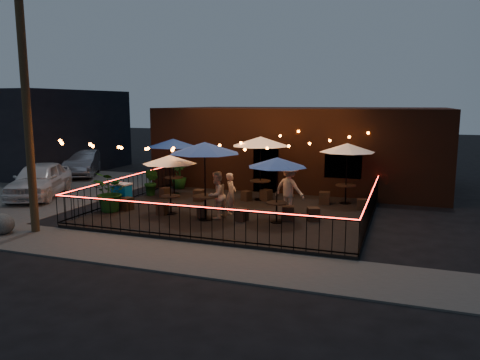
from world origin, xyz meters
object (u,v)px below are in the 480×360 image
(utility_pole, at_px, (27,111))
(cafe_table_3, at_px, (261,142))
(cafe_table_1, at_px, (173,144))
(cafe_table_4, at_px, (277,163))
(cafe_table_5, at_px, (347,149))
(boulder, at_px, (1,224))
(cooler, at_px, (122,195))
(cafe_table_2, at_px, (205,149))
(cafe_table_0, at_px, (170,160))

(utility_pole, relative_size, cafe_table_3, 2.95)
(cafe_table_1, bearing_deg, utility_pole, -103.24)
(cafe_table_4, xyz_separation_m, cafe_table_5, (1.86, 3.97, 0.20))
(boulder, bearing_deg, cafe_table_1, 71.51)
(cafe_table_5, bearing_deg, boulder, -141.62)
(cafe_table_4, xyz_separation_m, boulder, (-8.21, -4.00, -1.88))
(utility_pole, xyz_separation_m, cooler, (0.90, 3.69, -3.36))
(cafe_table_2, bearing_deg, cafe_table_0, 166.33)
(utility_pole, relative_size, cooler, 8.31)
(utility_pole, xyz_separation_m, cafe_table_2, (4.86, 2.95, -1.32))
(boulder, bearing_deg, cafe_table_3, 48.75)
(cooler, bearing_deg, cafe_table_2, -6.66)
(cafe_table_2, bearing_deg, utility_pole, -148.68)
(cafe_table_0, xyz_separation_m, cafe_table_3, (2.40, 3.55, 0.46))
(cafe_table_1, relative_size, cafe_table_5, 1.02)
(cafe_table_0, xyz_separation_m, cafe_table_5, (5.93, 4.06, 0.26))
(cafe_table_5, distance_m, boulder, 13.01)
(cafe_table_3, bearing_deg, cafe_table_0, -124.11)
(cafe_table_2, height_order, cooler, cafe_table_2)
(cafe_table_0, xyz_separation_m, cooler, (-2.37, 0.35, -1.53))
(cafe_table_3, relative_size, boulder, 3.02)
(cafe_table_1, bearing_deg, cafe_table_2, -49.75)
(utility_pole, relative_size, cafe_table_2, 2.89)
(utility_pole, height_order, cafe_table_1, utility_pole)
(cafe_table_0, relative_size, cafe_table_3, 0.97)
(cafe_table_0, distance_m, cafe_table_1, 3.85)
(cafe_table_1, bearing_deg, boulder, -108.49)
(utility_pole, distance_m, cafe_table_4, 8.29)
(utility_pole, height_order, cafe_table_0, utility_pole)
(cafe_table_5, xyz_separation_m, boulder, (-10.07, -7.97, -2.08))
(cafe_table_0, height_order, cooler, cafe_table_0)
(utility_pole, distance_m, cafe_table_3, 9.03)
(cafe_table_2, xyz_separation_m, cafe_table_5, (4.34, 4.45, -0.25))
(cafe_table_1, height_order, cafe_table_2, cafe_table_2)
(cafe_table_4, height_order, cafe_table_5, cafe_table_5)
(cafe_table_5, bearing_deg, cafe_table_1, -175.48)
(cafe_table_3, relative_size, cafe_table_5, 0.95)
(utility_pole, distance_m, cafe_table_0, 5.02)
(cafe_table_0, xyz_separation_m, cafe_table_4, (4.07, 0.09, 0.06))
(cafe_table_3, xyz_separation_m, cooler, (-4.77, -3.20, -1.99))
(cafe_table_1, relative_size, cafe_table_3, 1.07)
(cafe_table_1, xyz_separation_m, cafe_table_2, (3.26, -3.85, 0.22))
(cafe_table_3, xyz_separation_m, cafe_table_5, (3.53, 0.52, -0.20))
(cafe_table_2, distance_m, cafe_table_5, 6.22)
(cafe_table_0, distance_m, boulder, 5.98)
(cafe_table_4, bearing_deg, boulder, -153.99)
(cafe_table_0, xyz_separation_m, cafe_table_2, (1.58, -0.38, 0.51))
(utility_pole, xyz_separation_m, cafe_table_5, (9.20, 7.40, -1.57))
(cafe_table_4, bearing_deg, cafe_table_0, -178.68)
(cafe_table_0, relative_size, cafe_table_5, 0.92)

